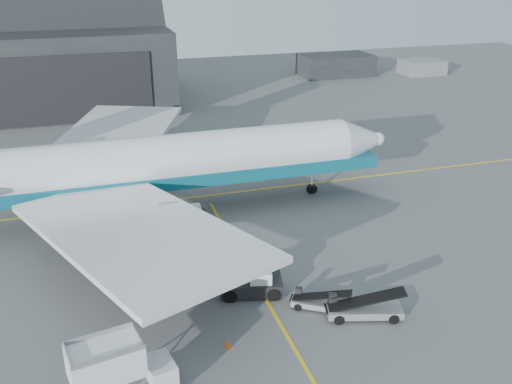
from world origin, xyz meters
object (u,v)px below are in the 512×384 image
object	(u,v)px
pushback_tug	(253,283)
belt_loader_a	(363,309)
catering_truck	(117,374)
airliner	(143,165)
belt_loader_b	(320,302)

from	to	relation	value
pushback_tug	belt_loader_a	bearing A→B (deg)	-25.61
catering_truck	airliner	bearing A→B (deg)	68.54
airliner	pushback_tug	xyz separation A→B (m)	(5.64, -15.77, -4.05)
catering_truck	belt_loader_b	distance (m)	14.91
belt_loader_a	belt_loader_b	world-z (taller)	belt_loader_a
catering_truck	pushback_tug	distance (m)	13.22
belt_loader_b	catering_truck	bearing A→B (deg)	-128.01
belt_loader_a	pushback_tug	bearing A→B (deg)	156.66
belt_loader_b	belt_loader_a	bearing A→B (deg)	-4.49
belt_loader_a	belt_loader_b	size ratio (longest dim) A/B	1.34
airliner	belt_loader_a	world-z (taller)	airliner
airliner	pushback_tug	bearing A→B (deg)	-70.32
pushback_tug	belt_loader_b	bearing A→B (deg)	-27.35
belt_loader_a	airliner	bearing A→B (deg)	135.47
airliner	belt_loader_b	xyz separation A→B (m)	(9.44, -19.06, -4.33)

